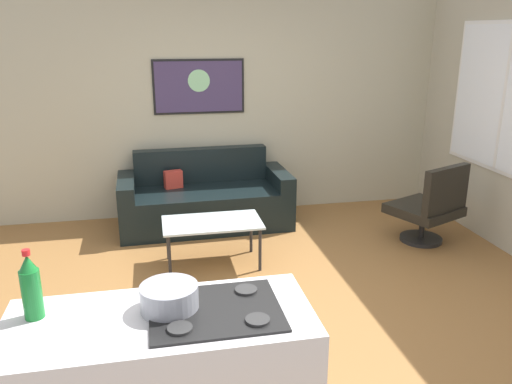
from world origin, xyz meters
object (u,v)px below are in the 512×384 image
Objects in this scene: soda_bottle at (31,287)px; mixing_bowl at (169,298)px; armchair at (431,207)px; coffee_table at (212,225)px; wall_painting at (199,87)px; couch at (205,201)px.

soda_bottle is 0.61m from mixing_bowl.
armchair is 2.62× the size of soda_bottle.
coffee_table is 2.63m from soda_bottle.
wall_painting reaches higher than armchair.
wall_painting reaches higher than coffee_table.
couch is at bearing 71.92° from soda_bottle.
wall_painting is (-2.23, 1.43, 1.13)m from armchair.
coffee_table is at bearing 65.26° from soda_bottle.
soda_bottle is at bearing -106.41° from wall_painting.
armchair is at bearing 41.46° from mixing_bowl.
couch is 2.09× the size of coffee_table.
soda_bottle reaches higher than armchair.
wall_painting reaches higher than mixing_bowl.
mixing_bowl is (-0.47, -2.37, 0.58)m from coffee_table.
armchair is at bearing 35.36° from soda_bottle.
soda_bottle is (-1.11, -3.40, 0.78)m from couch.
couch is 7.17× the size of mixing_bowl.
armchair is (2.29, 0.07, 0.00)m from coffee_table.
couch is 3.66m from soda_bottle.
soda_bottle is at bearing 174.72° from mixing_bowl.
wall_painting is (0.01, 0.42, 1.25)m from couch.
couch is 5.84× the size of soda_bottle.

